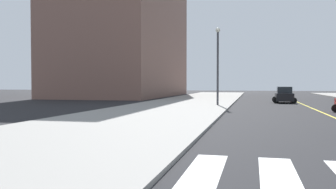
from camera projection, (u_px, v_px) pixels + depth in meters
The scene contains 5 objects.
sidewalk_kerb_west at pixel (153, 113), 25.92m from camera, with size 10.00×120.00×0.15m, color gray.
lane_divider_paint at pixel (298, 102), 42.52m from camera, with size 0.16×80.00×0.01m, color yellow.
low_rise_brick_west at pixel (125, 18), 63.00m from camera, with size 16.00×32.00×27.44m, color brown.
car_black_third at pixel (284, 95), 40.94m from camera, with size 2.63×4.18×1.85m.
street_lamp at pixel (218, 59), 34.51m from camera, with size 0.44×0.44×7.44m.
Camera 1 is at (-5.10, -4.90, 2.21)m, focal length 38.24 mm.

